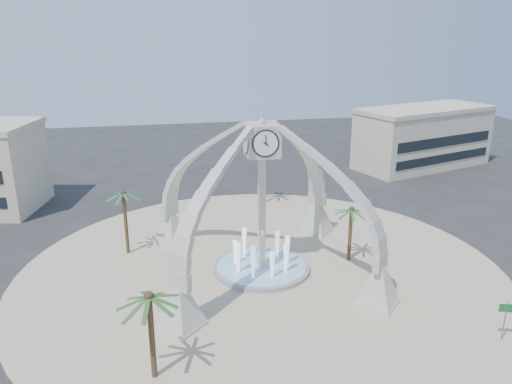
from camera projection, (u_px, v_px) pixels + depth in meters
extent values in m
plane|color=#282828|center=(261.00, 270.00, 41.54)|extent=(140.00, 140.00, 0.00)
cylinder|color=tan|center=(261.00, 270.00, 41.53)|extent=(40.00, 40.00, 0.06)
cube|color=#BBB5A7|center=(262.00, 215.00, 40.02)|extent=(0.55, 0.55, 9.80)
cube|color=#BBB5A7|center=(262.00, 140.00, 38.11)|extent=(2.50, 2.50, 2.50)
cone|color=#BBB5A7|center=(262.00, 97.00, 37.10)|extent=(0.20, 0.20, 4.00)
cylinder|color=white|center=(266.00, 144.00, 36.91)|extent=(1.84, 0.04, 1.84)
pyramid|color=#BBB5A7|center=(316.00, 216.00, 48.99)|extent=(3.80, 3.80, 3.20)
pyramid|color=#BBB5A7|center=(171.00, 227.00, 46.27)|extent=(3.80, 3.80, 3.20)
pyramid|color=#BBB5A7|center=(180.00, 306.00, 33.10)|extent=(3.80, 3.80, 3.20)
pyramid|color=#BBB5A7|center=(378.00, 285.00, 35.82)|extent=(3.80, 3.80, 3.20)
cylinder|color=gray|center=(262.00, 268.00, 41.48)|extent=(8.00, 8.00, 0.40)
cylinder|color=#97C9E2|center=(262.00, 266.00, 41.41)|extent=(7.40, 7.40, 0.04)
cone|color=white|center=(262.00, 248.00, 40.91)|extent=(0.60, 0.60, 3.20)
cube|color=beige|center=(423.00, 139.00, 72.14)|extent=(21.49, 13.79, 8.00)
cube|color=beige|center=(426.00, 109.00, 70.80)|extent=(21.87, 14.17, 0.60)
cylinder|color=brown|center=(350.00, 235.00, 42.61)|extent=(0.31, 0.31, 4.79)
cylinder|color=brown|center=(126.00, 223.00, 43.78)|extent=(0.31, 0.31, 5.83)
cylinder|color=brown|center=(261.00, 177.00, 56.23)|extent=(0.38, 0.38, 6.51)
cylinder|color=brown|center=(152.00, 337.00, 27.94)|extent=(0.33, 0.33, 5.38)
cylinder|color=slate|center=(504.00, 321.00, 31.73)|extent=(0.09, 0.09, 2.82)
cube|color=#18632B|center=(507.00, 308.00, 31.43)|extent=(0.92, 0.35, 0.56)
cube|color=white|center=(507.00, 308.00, 31.43)|extent=(0.99, 0.35, 0.64)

